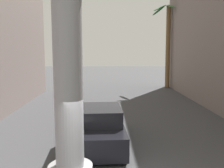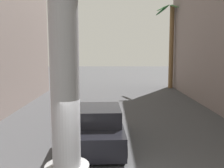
% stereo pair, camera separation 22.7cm
% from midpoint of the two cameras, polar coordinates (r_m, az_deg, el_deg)
% --- Properties ---
extents(ground_plane, '(89.25, 89.25, 0.00)m').
position_cam_midpoint_polar(ground_plane, '(15.75, -0.91, -6.12)').
color(ground_plane, '#424244').
extents(neon_sign_pole, '(2.67, 1.19, 10.23)m').
position_cam_midpoint_polar(neon_sign_pole, '(6.47, -11.27, 15.02)').
color(neon_sign_pole, '#9E9EA3').
rests_on(neon_sign_pole, ground).
extents(traffic_light_mast, '(5.16, 0.32, 6.18)m').
position_cam_midpoint_polar(traffic_light_mast, '(12.07, -23.12, 9.87)').
color(traffic_light_mast, '#333333').
rests_on(traffic_light_mast, ground).
extents(car_lead, '(2.34, 4.83, 1.56)m').
position_cam_midpoint_polar(car_lead, '(10.25, -4.16, -9.63)').
color(car_lead, black).
rests_on(car_lead, ground).
extents(palm_tree_far_right, '(3.27, 3.35, 8.27)m').
position_cam_midpoint_polar(palm_tree_far_right, '(25.81, 12.37, 9.76)').
color(palm_tree_far_right, brown).
rests_on(palm_tree_far_right, ground).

